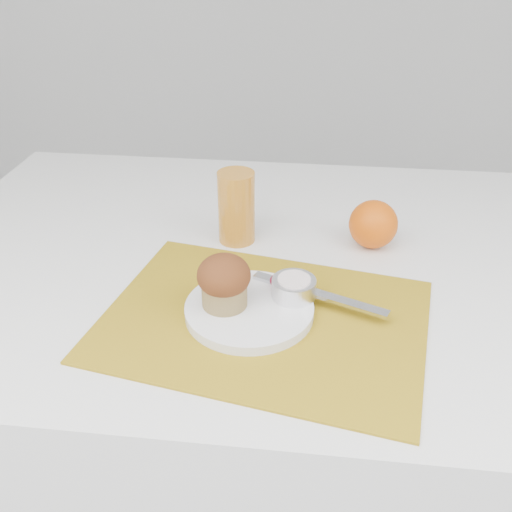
# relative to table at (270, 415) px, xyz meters

# --- Properties ---
(table) EXTENTS (1.20, 0.80, 0.75)m
(table) POSITION_rel_table_xyz_m (0.00, 0.00, 0.00)
(table) COLOR white
(table) RESTS_ON ground
(placemat) EXTENTS (0.49, 0.39, 0.00)m
(placemat) POSITION_rel_table_xyz_m (0.00, -0.18, 0.38)
(placemat) COLOR #A58217
(placemat) RESTS_ON table
(plate) EXTENTS (0.21, 0.21, 0.01)m
(plate) POSITION_rel_table_xyz_m (-0.02, -0.17, 0.39)
(plate) COLOR white
(plate) RESTS_ON placemat
(ramekin) EXTENTS (0.08, 0.08, 0.03)m
(ramekin) POSITION_rel_table_xyz_m (0.04, -0.14, 0.41)
(ramekin) COLOR silver
(ramekin) RESTS_ON plate
(cream) EXTENTS (0.05, 0.05, 0.01)m
(cream) POSITION_rel_table_xyz_m (0.04, -0.14, 0.42)
(cream) COLOR white
(cream) RESTS_ON ramekin
(raspberry_near) EXTENTS (0.02, 0.02, 0.02)m
(raspberry_near) POSITION_rel_table_xyz_m (0.02, -0.12, 0.40)
(raspberry_near) COLOR #510213
(raspberry_near) RESTS_ON plate
(raspberry_far) EXTENTS (0.02, 0.02, 0.02)m
(raspberry_far) POSITION_rel_table_xyz_m (0.02, -0.12, 0.40)
(raspberry_far) COLOR #5E0214
(raspberry_far) RESTS_ON plate
(butter_knife) EXTENTS (0.20, 0.09, 0.01)m
(butter_knife) POSITION_rel_table_xyz_m (0.08, -0.14, 0.40)
(butter_knife) COLOR silver
(butter_knife) RESTS_ON plate
(orange) EXTENTS (0.08, 0.08, 0.08)m
(orange) POSITION_rel_table_xyz_m (0.16, 0.05, 0.42)
(orange) COLOR #E95C08
(orange) RESTS_ON table
(juice_glass) EXTENTS (0.08, 0.08, 0.12)m
(juice_glass) POSITION_rel_table_xyz_m (-0.07, 0.04, 0.44)
(juice_glass) COLOR orange
(juice_glass) RESTS_ON table
(muffin) EXTENTS (0.07, 0.07, 0.08)m
(muffin) POSITION_rel_table_xyz_m (-0.05, -0.17, 0.43)
(muffin) COLOR #987E49
(muffin) RESTS_ON plate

